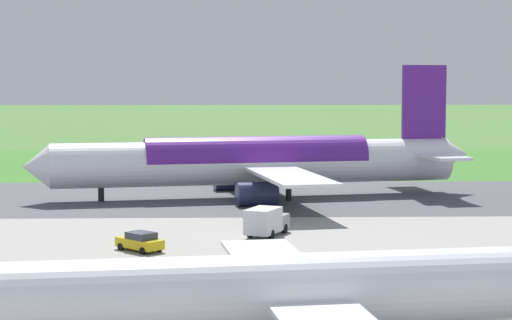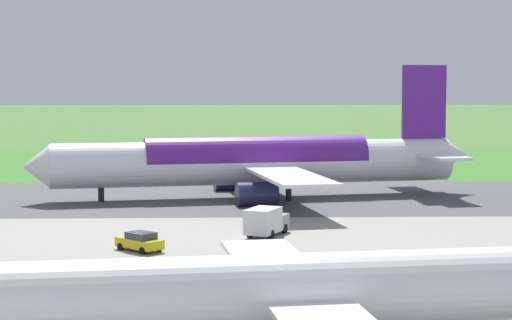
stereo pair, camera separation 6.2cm
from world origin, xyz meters
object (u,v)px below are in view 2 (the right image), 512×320
object	(u,v)px
airliner_main	(259,161)
service_car_ops	(140,241)
no_stopping_sign	(189,160)
traffic_cone_orange	(139,169)
service_truck_fuel	(266,221)
airliner_parked_mid	(293,289)

from	to	relation	value
airliner_main	service_car_ops	world-z (taller)	airliner_main
service_car_ops	no_stopping_sign	bearing A→B (deg)	-91.16
service_car_ops	airliner_main	bearing A→B (deg)	-107.52
traffic_cone_orange	no_stopping_sign	bearing A→B (deg)	173.97
service_car_ops	no_stopping_sign	xyz separation A→B (m)	(-1.35, -66.38, 0.91)
service_truck_fuel	service_car_ops	size ratio (longest dim) A/B	1.46
airliner_main	traffic_cone_orange	size ratio (longest dim) A/B	98.04
service_truck_fuel	traffic_cone_orange	bearing A→B (deg)	-74.28
airliner_main	service_car_ops	distance (m)	36.60
service_truck_fuel	traffic_cone_orange	world-z (taller)	service_truck_fuel
service_truck_fuel	airliner_parked_mid	bearing A→B (deg)	89.93
airliner_main	no_stopping_sign	world-z (taller)	airliner_main
service_truck_fuel	traffic_cone_orange	distance (m)	62.61
airliner_parked_mid	traffic_cone_orange	bearing A→B (deg)	-79.96
traffic_cone_orange	airliner_main	bearing A→B (deg)	118.08
no_stopping_sign	traffic_cone_orange	bearing A→B (deg)	-6.03
service_truck_fuel	no_stopping_sign	bearing A→B (deg)	-81.13
airliner_main	traffic_cone_orange	distance (m)	37.00
service_car_ops	service_truck_fuel	bearing A→B (deg)	-146.86
airliner_main	traffic_cone_orange	bearing A→B (deg)	-61.92
airliner_parked_mid	traffic_cone_orange	distance (m)	97.14
service_truck_fuel	no_stopping_sign	world-z (taller)	no_stopping_sign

